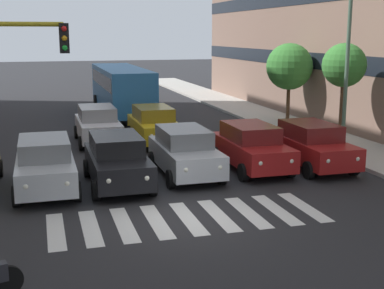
{
  "coord_description": "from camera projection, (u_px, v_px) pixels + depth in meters",
  "views": [
    {
      "loc": [
        3.81,
        13.6,
        5.06
      ],
      "look_at": [
        -0.99,
        -3.02,
        1.45
      ],
      "focal_mm": 49.67,
      "sensor_mm": 36.0,
      "label": 1
    }
  ],
  "objects": [
    {
      "name": "car_row2_1",
      "position": [
        154.0,
        125.0,
        24.87
      ],
      "size": [
        2.02,
        4.44,
        1.72
      ],
      "color": "gold",
      "rests_on": "ground_plane"
    },
    {
      "name": "street_tree_2",
      "position": [
        289.0,
        67.0,
        29.59
      ],
      "size": [
        2.59,
        2.59,
        4.42
      ],
      "color": "#513823",
      "rests_on": "sidewalk_left"
    },
    {
      "name": "ground_plane",
      "position": [
        188.0,
        218.0,
        14.86
      ],
      "size": [
        180.0,
        180.0,
        0.0
      ],
      "primitive_type": "plane",
      "color": "#262628"
    },
    {
      "name": "car_row2_0",
      "position": [
        98.0,
        124.0,
        24.94
      ],
      "size": [
        2.02,
        4.44,
        1.72
      ],
      "color": "silver",
      "rests_on": "ground_plane"
    },
    {
      "name": "street_tree_1",
      "position": [
        344.0,
        66.0,
        23.55
      ],
      "size": [
        1.96,
        1.96,
        4.52
      ],
      "color": "#513823",
      "rests_on": "sidewalk_left"
    },
    {
      "name": "car_2",
      "position": [
        185.0,
        152.0,
        19.19
      ],
      "size": [
        2.02,
        4.44,
        1.72
      ],
      "color": "#B2B7BC",
      "rests_on": "ground_plane"
    },
    {
      "name": "crosswalk_markings",
      "position": [
        188.0,
        218.0,
        14.86
      ],
      "size": [
        7.65,
        2.8,
        0.01
      ],
      "color": "silver",
      "rests_on": "ground_plane"
    },
    {
      "name": "car_4",
      "position": [
        45.0,
        164.0,
        17.33
      ],
      "size": [
        2.02,
        4.44,
        1.72
      ],
      "color": "#B2B7BC",
      "rests_on": "ground_plane"
    },
    {
      "name": "car_1",
      "position": [
        251.0,
        147.0,
        20.04
      ],
      "size": [
        2.02,
        4.44,
        1.72
      ],
      "color": "maroon",
      "rests_on": "ground_plane"
    },
    {
      "name": "street_lamp_left",
      "position": [
        341.0,
        42.0,
        21.5
      ],
      "size": [
        2.41,
        0.28,
        7.62
      ],
      "color": "#4C6B56",
      "rests_on": "sidewalk_left"
    },
    {
      "name": "car_0",
      "position": [
        311.0,
        145.0,
        20.36
      ],
      "size": [
        2.02,
        4.44,
        1.72
      ],
      "color": "maroon",
      "rests_on": "ground_plane"
    },
    {
      "name": "car_3",
      "position": [
        117.0,
        160.0,
        17.91
      ],
      "size": [
        2.02,
        4.44,
        1.72
      ],
      "color": "black",
      "rests_on": "ground_plane"
    },
    {
      "name": "bus_behind_traffic",
      "position": [
        121.0,
        86.0,
        33.15
      ],
      "size": [
        2.78,
        10.5,
        3.0
      ],
      "color": "#286BAD",
      "rests_on": "ground_plane"
    }
  ]
}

